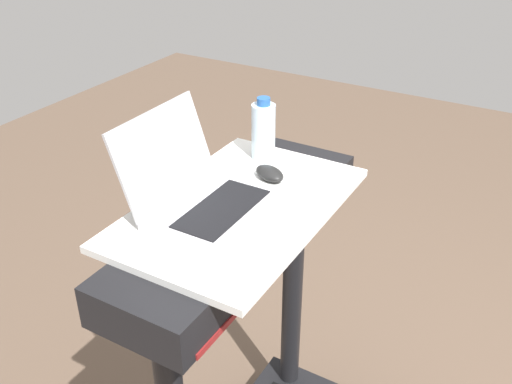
# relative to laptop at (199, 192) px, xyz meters

# --- Properties ---
(desk_board) EXTENTS (0.70, 0.44, 0.02)m
(desk_board) POSITION_rel_laptop_xyz_m (0.07, -0.08, -0.06)
(desk_board) COLOR white
(desk_board) RESTS_ON treadmill_base
(laptop) EXTENTS (0.33, 0.31, 0.24)m
(laptop) POSITION_rel_laptop_xyz_m (0.00, 0.00, 0.00)
(laptop) COLOR #B7B7BC
(laptop) RESTS_ON desk_board
(computer_mouse) EXTENTS (0.10, 0.12, 0.03)m
(computer_mouse) POSITION_rel_laptop_xyz_m (0.23, -0.08, -0.03)
(computer_mouse) COLOR black
(computer_mouse) RESTS_ON desk_board
(water_bottle) EXTENTS (0.07, 0.07, 0.19)m
(water_bottle) POSITION_rel_laptop_xyz_m (0.34, 0.01, 0.04)
(water_bottle) COLOR silver
(water_bottle) RESTS_ON desk_board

